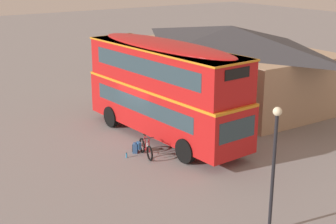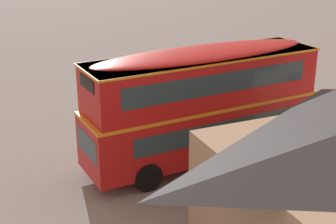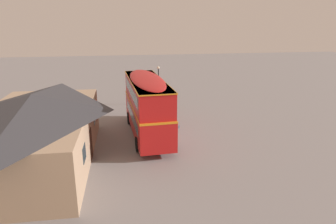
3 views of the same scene
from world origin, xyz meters
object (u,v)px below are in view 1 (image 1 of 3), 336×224
object	(u,v)px
backpack_on_ground	(135,147)
street_lamp	(274,156)
touring_bicycle	(145,148)
double_decker_bus	(164,86)
water_bottle_blue_sports	(127,155)

from	to	relation	value
backpack_on_ground	street_lamp	world-z (taller)	street_lamp
touring_bicycle	double_decker_bus	bearing A→B (deg)	125.32
double_decker_bus	street_lamp	world-z (taller)	double_decker_bus
double_decker_bus	street_lamp	xyz separation A→B (m)	(9.16, -2.16, -0.00)
water_bottle_blue_sports	touring_bicycle	bearing A→B (deg)	69.74
double_decker_bus	water_bottle_blue_sports	distance (m)	3.98
touring_bicycle	street_lamp	bearing A→B (deg)	-0.79
touring_bicycle	backpack_on_ground	bearing A→B (deg)	-164.81
water_bottle_blue_sports	street_lamp	world-z (taller)	street_lamp
double_decker_bus	touring_bicycle	size ratio (longest dim) A/B	5.93
touring_bicycle	water_bottle_blue_sports	size ratio (longest dim) A/B	7.17
double_decker_bus	touring_bicycle	bearing A→B (deg)	-54.68
touring_bicycle	street_lamp	world-z (taller)	street_lamp
double_decker_bus	water_bottle_blue_sports	bearing A→B (deg)	-67.71
touring_bicycle	backpack_on_ground	xyz separation A→B (m)	(-0.58, -0.16, -0.12)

